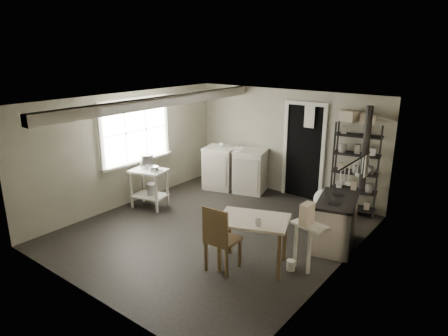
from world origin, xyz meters
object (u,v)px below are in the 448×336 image
Objects in this scene: base_cabinets at (235,170)px; shelf_rack at (356,167)px; stockpot at (147,161)px; work_table at (253,243)px; chair at (223,239)px; prep_table at (149,188)px; stove at (336,221)px; flour_sack at (323,200)px.

base_cabinets is 0.81× the size of shelf_rack.
stockpot reaches higher than work_table.
work_table is 0.46m from chair.
prep_table is 3.73m from stove.
prep_table is 0.78× the size of chair.
stockpot is at bearing -131.35° from base_cabinets.
shelf_rack is at bearing 29.71° from flour_sack.
shelf_rack reaches higher than chair.
stove is 1.97m from chair.
shelf_rack is 1.80× the size of work_table.
work_table is (-0.71, -1.36, -0.06)m from stove.
prep_table is 0.77× the size of stove.
stove is 1.02× the size of chair.
prep_table is 0.79× the size of work_table.
stockpot is 3.85m from stove.
work_table is at bearing -12.72° from stockpot.
shelf_rack is 0.91m from flour_sack.
stove is at bearing -58.03° from flour_sack.
shelf_rack is (3.48, 2.18, 0.01)m from stockpot.
flour_sack is (0.24, 2.92, -0.24)m from chair.
prep_table is 3.01m from work_table.
prep_table is at bearing -127.99° from base_cabinets.
stove reaches higher than flour_sack.
shelf_rack is 1.74× the size of stove.
shelf_rack reaches higher than work_table.
shelf_rack reaches higher than flour_sack.
stockpot is 0.28× the size of chair.
base_cabinets is at bearing 143.52° from stove.
work_table is (2.19, -2.53, -0.08)m from base_cabinets.
chair is at bearing -94.73° from flour_sack.
prep_table is at bearing -158.04° from shelf_rack.
work_table is at bearing -12.05° from prep_table.
base_cabinets is at bearing 65.16° from stockpot.
flour_sack is (-0.49, -0.28, -0.71)m from shelf_rack.
chair is (-1.01, -1.69, 0.04)m from stove.
work_table is (2.94, -0.63, -0.02)m from prep_table.
prep_table is 2.82m from chair.
prep_table is 1.75× the size of flour_sack.
prep_table is 0.44× the size of shelf_rack.
chair is at bearing -20.06° from prep_table.
shelf_rack is 1.78× the size of chair.
chair is at bearing -73.10° from base_cabinets.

